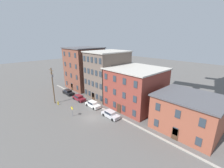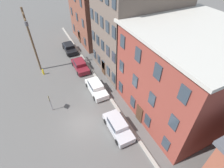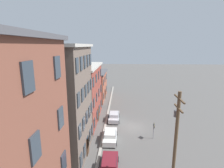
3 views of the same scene
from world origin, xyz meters
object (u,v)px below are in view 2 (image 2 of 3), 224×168
car_silver (118,126)px  fire_hydrant (43,72)px  caution_sign (50,101)px  car_black (69,48)px  utility_pole (31,38)px  car_white (96,87)px  car_maroon (80,65)px

car_silver → fire_hydrant: car_silver is taller
caution_sign → car_black: bearing=156.1°
utility_pole → caution_sign: bearing=-0.4°
car_black → car_white: (12.50, 0.28, 0.00)m
car_maroon → fire_hydrant: size_ratio=4.58×
car_maroon → fire_hydrant: car_maroon is taller
car_black → car_silver: size_ratio=1.00×
utility_pole → fire_hydrant: size_ratio=10.02×
car_silver → caution_sign: (-6.11, -5.92, 0.92)m
car_white → fire_hydrant: car_white is taller
car_maroon → car_black: bearing=179.8°
caution_sign → utility_pole: (-9.58, 0.07, 3.73)m
caution_sign → fire_hydrant: (-8.03, 0.26, -1.19)m
car_black → fire_hydrant: size_ratio=4.58×
fire_hydrant → utility_pole: bearing=-173.2°
fire_hydrant → car_maroon: bearing=79.1°
car_silver → car_black: bearing=-179.9°
car_white → utility_pole: size_ratio=0.46×
car_black → car_white: size_ratio=1.00×
car_white → fire_hydrant: (-7.24, -5.91, -0.27)m
fire_hydrant → car_white: bearing=39.2°
utility_pole → car_maroon: bearing=65.6°
car_silver → caution_sign: 8.56m
car_black → car_maroon: bearing=-0.2°
car_maroon → caution_sign: size_ratio=1.76×
car_black → car_white: 12.50m
car_silver → fire_hydrant: 15.23m
fire_hydrant → car_black: bearing=133.0°
car_silver → fire_hydrant: bearing=-158.2°
car_maroon → car_silver: (13.05, 0.05, 0.00)m
car_black → car_silver: (19.39, 0.03, 0.00)m
car_silver → car_maroon: bearing=-179.8°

